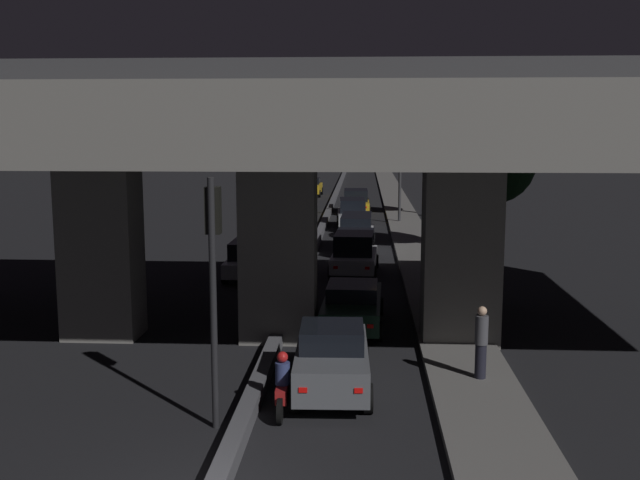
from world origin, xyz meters
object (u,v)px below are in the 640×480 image
car_taxi_yellow_sixth (356,201)px  car_white_fourth (356,232)px  car_silver_fifth (352,213)px  car_taxi_yellow_fourth_oncoming (311,187)px  car_taxi_yellow_third_oncoming (301,202)px  motorcycle_blue_filtering_mid (309,295)px  traffic_light_left_of_median (213,259)px  car_white_third (355,252)px  car_white_lead_oncoming (251,258)px  car_dark_green_second (353,305)px  pedestrian_on_sidewalk (481,342)px  motorcycle_red_filtering_near (283,387)px  car_grey_lead (332,358)px  street_lamp (396,152)px  car_white_second_oncoming (287,218)px

car_taxi_yellow_sixth → car_white_fourth: bearing=179.8°
car_silver_fifth → car_taxi_yellow_fourth_oncoming: bearing=8.3°
car_taxi_yellow_third_oncoming → motorcycle_blue_filtering_mid: (2.65, -28.78, -0.12)m
traffic_light_left_of_median → car_white_fourth: (2.69, 22.02, -2.56)m
car_taxi_yellow_sixth → car_taxi_yellow_third_oncoming: bearing=93.1°
car_white_third → car_taxi_yellow_third_oncoming: (-4.08, 21.90, -0.17)m
car_white_lead_oncoming → motorcycle_blue_filtering_mid: car_white_lead_oncoming is taller
car_dark_green_second → pedestrian_on_sidewalk: 5.95m
car_taxi_yellow_fourth_oncoming → motorcycle_red_filtering_near: car_taxi_yellow_fourth_oncoming is taller
motorcycle_red_filtering_near → motorcycle_blue_filtering_mid: (-0.06, 8.78, 0.03)m
car_white_third → car_white_lead_oncoming: size_ratio=1.03×
car_taxi_yellow_third_oncoming → car_dark_green_second: bearing=6.6°
car_taxi_yellow_fourth_oncoming → car_grey_lead: bearing=5.8°
car_grey_lead → car_white_third: bearing=-3.0°
car_white_fourth → car_grey_lead: bearing=-179.8°
car_white_fourth → motorcycle_red_filtering_near: (-1.39, -21.28, -0.37)m
street_lamp → motorcycle_blue_filtering_mid: 23.93m
car_grey_lead → pedestrian_on_sidewalk: (3.55, 0.71, 0.25)m
car_white_lead_oncoming → motorcycle_blue_filtering_mid: size_ratio=2.07×
car_white_third → car_taxi_yellow_fourth_oncoming: (-4.29, 34.87, -0.13)m
car_grey_lead → car_dark_green_second: bearing=-5.6°
car_taxi_yellow_sixth → pedestrian_on_sidewalk: bearing=-175.5°
motorcycle_red_filtering_near → car_white_lead_oncoming: bearing=10.8°
car_white_third → car_taxi_yellow_third_oncoming: size_ratio=0.89×
car_white_second_oncoming → pedestrian_on_sidewalk: bearing=16.9°
car_dark_green_second → car_white_second_oncoming: 21.14m
car_taxi_yellow_sixth → car_white_lead_oncoming: car_taxi_yellow_sixth is taller
street_lamp → car_taxi_yellow_fourth_oncoming: size_ratio=1.88×
car_taxi_yellow_sixth → car_taxi_yellow_fourth_oncoming: 13.34m
car_grey_lead → car_white_second_oncoming: (-3.77, 26.47, 0.00)m
car_dark_green_second → traffic_light_left_of_median: bearing=162.9°
car_silver_fifth → car_taxi_yellow_fourth_oncoming: 21.26m
car_taxi_yellow_sixth → pedestrian_on_sidewalk: 35.88m
traffic_light_left_of_median → car_white_fourth: bearing=83.0°
car_taxi_yellow_fourth_oncoming → pedestrian_on_sidewalk: 49.00m
traffic_light_left_of_median → car_dark_green_second: traffic_light_left_of_median is taller
car_white_lead_oncoming → motorcycle_blue_filtering_mid: (2.79, -5.79, -0.17)m
car_taxi_yellow_third_oncoming → car_taxi_yellow_fourth_oncoming: size_ratio=1.13×
car_taxi_yellow_fourth_oncoming → pedestrian_on_sidewalk: pedestrian_on_sidewalk is taller
car_silver_fifth → car_white_lead_oncoming: (-3.91, -15.07, -0.12)m
car_grey_lead → car_taxi_yellow_fourth_oncoming: size_ratio=0.98×
traffic_light_left_of_median → car_silver_fifth: (2.36, 30.39, -2.61)m
street_lamp → car_grey_lead: street_lamp is taller
street_lamp → car_white_third: 16.99m
car_taxi_yellow_sixth → car_taxi_yellow_fourth_oncoming: bearing=17.1°
motorcycle_blue_filtering_mid → car_silver_fifth: bearing=-3.2°
traffic_light_left_of_median → car_taxi_yellow_third_oncoming: bearing=92.1°
car_white_lead_oncoming → traffic_light_left_of_median: bearing=6.5°
car_taxi_yellow_third_oncoming → pedestrian_on_sidewalk: pedestrian_on_sidewalk is taller
car_grey_lead → motorcycle_red_filtering_near: 1.74m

